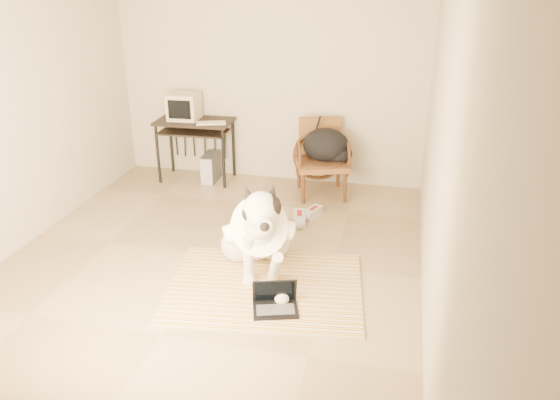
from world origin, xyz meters
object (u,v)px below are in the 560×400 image
(crt_monitor, at_px, (184,106))
(backpack, at_px, (328,147))
(rattan_chair, at_px, (321,158))
(dog, at_px, (258,232))
(computer_desk, at_px, (194,129))
(pc_tower, at_px, (211,168))
(laptop, at_px, (275,302))

(crt_monitor, bearing_deg, backpack, -4.51)
(rattan_chair, bearing_deg, dog, -97.87)
(computer_desk, xyz_separation_m, backpack, (1.77, -0.11, -0.08))
(dog, height_order, rattan_chair, dog)
(dog, height_order, backpack, dog)
(pc_tower, height_order, backpack, backpack)
(computer_desk, relative_size, pc_tower, 2.45)
(pc_tower, bearing_deg, backpack, -3.70)
(pc_tower, distance_m, backpack, 1.64)
(rattan_chair, bearing_deg, pc_tower, 176.38)
(backpack, bearing_deg, dog, -100.06)
(rattan_chair, bearing_deg, crt_monitor, 175.52)
(crt_monitor, height_order, backpack, crt_monitor)
(crt_monitor, distance_m, pc_tower, 0.87)
(laptop, height_order, computer_desk, computer_desk)
(dog, xyz_separation_m, crt_monitor, (-1.56, 2.16, 0.58))
(rattan_chair, bearing_deg, computer_desk, 176.47)
(dog, relative_size, backpack, 2.03)
(dog, xyz_separation_m, computer_desk, (-1.42, 2.12, 0.30))
(crt_monitor, height_order, rattan_chair, crt_monitor)
(rattan_chair, bearing_deg, backpack, -5.24)
(dog, height_order, laptop, dog)
(crt_monitor, height_order, pc_tower, crt_monitor)
(computer_desk, height_order, backpack, backpack)
(computer_desk, bearing_deg, laptop, -57.67)
(computer_desk, xyz_separation_m, pc_tower, (0.20, -0.01, -0.51))
(crt_monitor, bearing_deg, dog, -54.16)
(dog, bearing_deg, rattan_chair, 82.13)
(dog, xyz_separation_m, rattan_chair, (0.28, 2.01, 0.07))
(laptop, relative_size, crt_monitor, 1.11)
(dog, relative_size, rattan_chair, 1.34)
(laptop, bearing_deg, dog, 116.87)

